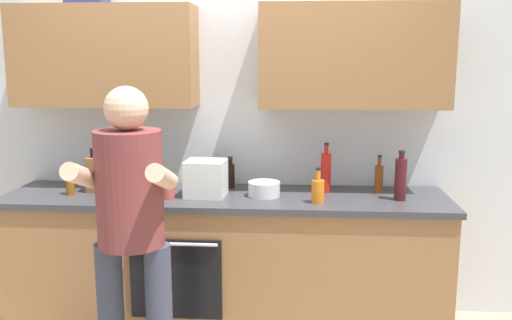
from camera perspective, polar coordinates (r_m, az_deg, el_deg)
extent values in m
cube|color=silver|center=(3.85, -2.54, 2.77)|extent=(4.00, 0.06, 2.50)
cube|color=olive|center=(3.81, -15.25, 10.24)|extent=(1.19, 0.32, 0.65)
cube|color=olive|center=(3.62, 10.01, 10.44)|extent=(1.19, 0.32, 0.65)
cube|color=olive|center=(3.71, -3.09, -10.64)|extent=(2.80, 0.60, 0.86)
cube|color=#38383D|center=(3.58, -3.17, -3.91)|extent=(2.84, 0.64, 0.04)
cube|color=black|center=(3.47, -8.22, -12.00)|extent=(0.56, 0.02, 0.50)
cylinder|color=silver|center=(3.36, -8.41, -8.53)|extent=(0.52, 0.02, 0.02)
cylinder|color=#383D4C|center=(3.16, -14.62, -15.35)|extent=(0.14, 0.14, 0.82)
cylinder|color=#383D4C|center=(3.09, -9.88, -15.78)|extent=(0.14, 0.14, 0.82)
cylinder|color=brown|center=(2.88, -12.83, -2.86)|extent=(0.34, 0.34, 0.59)
sphere|color=#D8AD8C|center=(2.82, -13.17, 5.19)|extent=(0.22, 0.22, 0.22)
cylinder|color=#D8AD8C|center=(2.82, -17.50, -1.55)|extent=(0.09, 0.31, 0.19)
cylinder|color=#D8AD8C|center=(2.70, -9.59, -1.74)|extent=(0.09, 0.31, 0.19)
cylinder|color=olive|center=(3.49, -10.91, -2.67)|extent=(0.06, 0.06, 0.17)
cylinder|color=olive|center=(3.47, -10.97, -1.02)|extent=(0.03, 0.03, 0.03)
cylinder|color=black|center=(3.46, -10.98, -0.64)|extent=(0.03, 0.03, 0.01)
cylinder|color=#471419|center=(3.53, 14.61, -1.95)|extent=(0.07, 0.07, 0.26)
cylinder|color=#471419|center=(3.50, 14.72, 0.40)|extent=(0.03, 0.03, 0.04)
cylinder|color=black|center=(3.50, 14.74, 0.82)|extent=(0.04, 0.04, 0.02)
cylinder|color=brown|center=(3.69, 12.48, -1.94)|extent=(0.06, 0.06, 0.18)
cylinder|color=brown|center=(3.67, 12.56, -0.15)|extent=(0.02, 0.02, 0.06)
cylinder|color=black|center=(3.66, 12.58, 0.39)|extent=(0.03, 0.03, 0.01)
cylinder|color=orange|center=(3.38, 6.36, -3.24)|extent=(0.08, 0.08, 0.14)
cylinder|color=orange|center=(3.36, 6.40, -1.55)|extent=(0.03, 0.03, 0.06)
cylinder|color=black|center=(3.35, 6.41, -0.91)|extent=(0.03, 0.03, 0.01)
cylinder|color=red|center=(3.64, 7.17, -1.33)|extent=(0.07, 0.07, 0.25)
cylinder|color=red|center=(3.61, 7.23, 1.09)|extent=(0.03, 0.03, 0.06)
cylinder|color=black|center=(3.61, 7.24, 1.64)|extent=(0.03, 0.03, 0.01)
cylinder|color=black|center=(3.75, -2.69, -1.64)|extent=(0.06, 0.06, 0.16)
cylinder|color=black|center=(3.73, -2.71, -0.19)|extent=(0.04, 0.04, 0.03)
cylinder|color=black|center=(3.73, -2.71, 0.19)|extent=(0.04, 0.04, 0.02)
cylinder|color=#8C4C14|center=(3.75, -18.53, -2.24)|extent=(0.06, 0.06, 0.16)
cylinder|color=#8C4C14|center=(3.72, -18.62, -0.72)|extent=(0.03, 0.03, 0.05)
cylinder|color=black|center=(3.72, -18.65, -0.27)|extent=(0.03, 0.03, 0.01)
cylinder|color=#BF4C47|center=(3.51, -8.94, -3.04)|extent=(0.07, 0.07, 0.11)
cylinder|color=silver|center=(3.53, 0.83, -2.98)|extent=(0.20, 0.20, 0.09)
cube|color=brown|center=(3.80, -16.09, -1.39)|extent=(0.10, 0.14, 0.23)
cylinder|color=black|center=(3.76, -16.52, 0.68)|extent=(0.02, 0.02, 0.06)
cylinder|color=black|center=(3.78, -15.89, 0.78)|extent=(0.02, 0.02, 0.06)
cylinder|color=#9E6647|center=(3.57, -13.55, -3.12)|extent=(0.10, 0.10, 0.09)
sphere|color=#2D6B28|center=(3.55, -13.64, -1.11)|extent=(0.20, 0.20, 0.20)
cube|color=silver|center=(3.53, -5.17, -1.88)|extent=(0.26, 0.23, 0.23)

